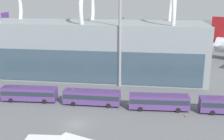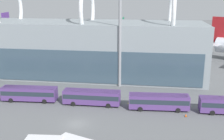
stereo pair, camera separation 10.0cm
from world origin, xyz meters
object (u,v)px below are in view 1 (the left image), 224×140
(airliner_at_gate_far, at_px, (120,44))
(shuttle_bus_2, at_px, (92,96))
(shuttle_bus_1, at_px, (29,93))
(traffic_cone_1, at_px, (186,115))
(shuttle_bus_3, at_px, (159,101))
(floodlight_mast, at_px, (120,13))

(airliner_at_gate_far, height_order, shuttle_bus_2, airliner_at_gate_far)
(airliner_at_gate_far, bearing_deg, shuttle_bus_2, -3.93)
(airliner_at_gate_far, bearing_deg, shuttle_bus_1, -21.14)
(shuttle_bus_1, distance_m, traffic_cone_1, 32.83)
(shuttle_bus_3, relative_size, traffic_cone_1, 20.05)
(airliner_at_gate_far, relative_size, shuttle_bus_2, 3.80)
(airliner_at_gate_far, distance_m, traffic_cone_1, 51.11)
(shuttle_bus_1, height_order, shuttle_bus_3, same)
(shuttle_bus_2, bearing_deg, floodlight_mast, 71.21)
(airliner_at_gate_far, height_order, traffic_cone_1, airliner_at_gate_far)
(shuttle_bus_2, relative_size, floodlight_mast, 0.38)
(shuttle_bus_1, xyz_separation_m, shuttle_bus_3, (27.52, -0.76, 0.00))
(shuttle_bus_3, height_order, floodlight_mast, floodlight_mast)
(floodlight_mast, xyz_separation_m, traffic_cone_1, (14.56, -16.28, -17.80))
(airliner_at_gate_far, xyz_separation_m, shuttle_bus_3, (12.88, -44.91, -3.41))
(shuttle_bus_2, height_order, shuttle_bus_3, same)
(shuttle_bus_1, distance_m, floodlight_mast, 27.48)
(shuttle_bus_3, distance_m, floodlight_mast, 23.22)
(shuttle_bus_1, bearing_deg, traffic_cone_1, -9.28)
(airliner_at_gate_far, xyz_separation_m, traffic_cone_1, (17.97, -47.59, -4.95))
(shuttle_bus_2, distance_m, shuttle_bus_3, 13.77)
(shuttle_bus_1, xyz_separation_m, shuttle_bus_2, (13.76, -0.19, 0.00))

